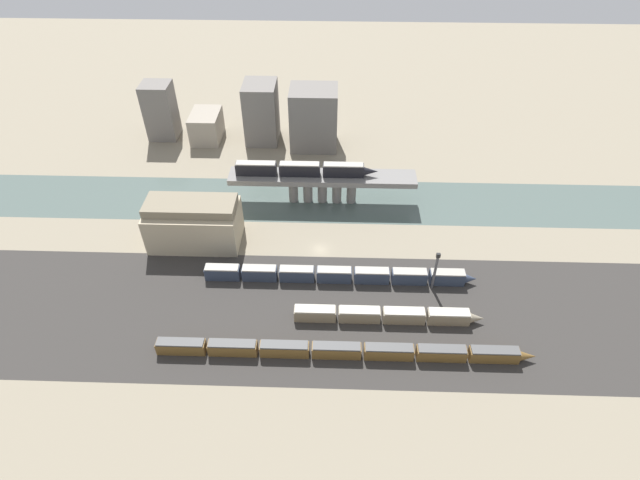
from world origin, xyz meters
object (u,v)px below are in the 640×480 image
(train_yard_near, at_px, (342,351))
(signal_tower, at_px, (435,270))
(warehouse_building, at_px, (194,223))
(train_yard_mid, at_px, (387,315))
(train_on_bridge, at_px, (304,169))
(train_yard_far, at_px, (338,275))

(train_yard_near, bearing_deg, signal_tower, 43.18)
(train_yard_near, relative_size, warehouse_building, 3.40)
(train_yard_near, bearing_deg, warehouse_building, 137.13)
(train_yard_near, xyz_separation_m, signal_tower, (23.69, 22.23, 4.51))
(train_yard_mid, distance_m, signal_tower, 17.69)
(train_on_bridge, bearing_deg, train_yard_mid, -65.00)
(train_yard_near, xyz_separation_m, warehouse_building, (-42.06, 39.04, 4.88))
(train_yard_near, height_order, warehouse_building, warehouse_building)
(train_yard_far, height_order, warehouse_building, warehouse_building)
(train_on_bridge, height_order, signal_tower, train_on_bridge)
(train_yard_near, distance_m, signal_tower, 32.80)
(train_on_bridge, relative_size, train_yard_far, 0.61)
(train_yard_mid, relative_size, train_yard_far, 0.64)
(train_yard_mid, height_order, train_yard_far, train_yard_far)
(train_on_bridge, xyz_separation_m, signal_tower, (35.49, -37.35, -5.53))
(train_on_bridge, bearing_deg, signal_tower, -46.47)
(train_yard_mid, xyz_separation_m, warehouse_building, (-53.00, 28.22, 4.86))
(train_on_bridge, distance_m, signal_tower, 51.82)
(signal_tower, bearing_deg, train_on_bridge, 133.53)
(train_on_bridge, distance_m, warehouse_building, 36.94)
(train_on_bridge, height_order, train_yard_mid, train_on_bridge)
(warehouse_building, relative_size, signal_tower, 2.11)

